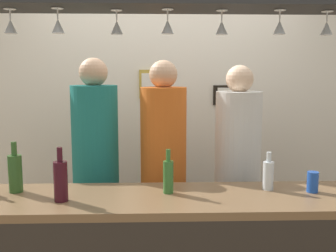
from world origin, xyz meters
TOP-DOWN VIEW (x-y plane):
  - back_wall at (0.00, 1.10)m, footprint 4.40×0.06m
  - overhead_glass_rack at (0.00, -0.30)m, footprint 2.20×0.36m
  - hanging_wineglass_far_left at (-0.87, -0.30)m, footprint 0.07×0.07m
  - hanging_wineglass_left at (-0.61, -0.33)m, footprint 0.07×0.07m
  - hanging_wineglass_center_left at (-0.30, -0.28)m, footprint 0.07×0.07m
  - hanging_wineglass_center at (-0.02, -0.32)m, footprint 0.07×0.07m
  - hanging_wineglass_center_right at (0.29, -0.29)m, footprint 0.07×0.07m
  - hanging_wineglass_right at (0.60, -0.31)m, footprint 0.07×0.07m
  - hanging_wineglass_far_right at (0.88, -0.27)m, footprint 0.07×0.07m
  - person_left_teal_shirt at (-0.53, 0.34)m, footprint 0.34×0.34m
  - person_middle_orange_shirt at (-0.03, 0.34)m, footprint 0.34×0.34m
  - person_right_white_patterned_shirt at (0.53, 0.34)m, footprint 0.34×0.34m
  - bottle_wine_dark_red at (-0.60, -0.42)m, footprint 0.08×0.08m
  - bottle_soda_clear at (0.59, -0.25)m, footprint 0.06×0.06m
  - bottle_champagne_green at (-0.91, -0.24)m, footprint 0.08×0.08m
  - bottle_beer_green_import at (-0.01, -0.29)m, footprint 0.06×0.06m
  - drink_can at (0.84, -0.30)m, footprint 0.07×0.07m
  - picture_frame_lower_pair at (0.60, 1.06)m, footprint 0.30×0.02m
  - picture_frame_crest at (-0.14, 1.06)m, footprint 0.18×0.02m

SIDE VIEW (x-z plane):
  - drink_can at x=0.84m, z-range 0.96..1.08m
  - person_right_white_patterned_shirt at x=0.53m, z-range 0.18..1.89m
  - bottle_soda_clear at x=0.59m, z-range 0.94..1.17m
  - person_middle_orange_shirt at x=-0.03m, z-range 0.18..1.93m
  - bottle_beer_green_import at x=-0.01m, z-range 0.93..1.19m
  - person_left_teal_shirt at x=-0.53m, z-range 0.19..1.95m
  - bottle_wine_dark_red at x=-0.60m, z-range 0.93..1.23m
  - bottle_champagne_green at x=-0.91m, z-range 0.93..1.23m
  - back_wall at x=0.00m, z-range 0.00..2.60m
  - picture_frame_lower_pair at x=0.60m, z-range 1.36..1.54m
  - picture_frame_crest at x=-0.14m, z-range 1.42..1.68m
  - hanging_wineglass_far_left at x=-0.87m, z-range 1.84..1.98m
  - hanging_wineglass_left at x=-0.61m, z-range 1.84..1.98m
  - hanging_wineglass_center_left at x=-0.30m, z-range 1.84..1.98m
  - hanging_wineglass_center at x=-0.02m, z-range 1.84..1.98m
  - hanging_wineglass_center_right at x=0.29m, z-range 1.84..1.98m
  - hanging_wineglass_right at x=0.60m, z-range 1.84..1.98m
  - hanging_wineglass_far_right at x=0.88m, z-range 1.84..1.98m
  - overhead_glass_rack at x=0.00m, z-range 2.00..2.04m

